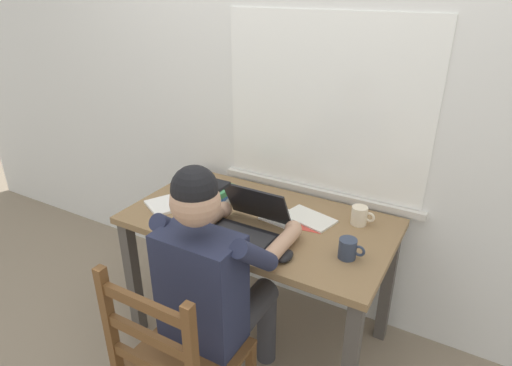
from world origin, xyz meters
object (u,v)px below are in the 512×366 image
at_px(seated_person, 216,279).
at_px(coffee_mug_dark, 348,249).
at_px(landscape_photo_print, 310,227).
at_px(wooden_chair, 178,363).
at_px(computer_mouse, 285,256).
at_px(book_stack_main, 217,193).
at_px(coffee_mug_white, 360,216).
at_px(desk, 259,236).
at_px(laptop, 246,224).

relative_size(seated_person, coffee_mug_dark, 10.73).
bearing_deg(landscape_photo_print, wooden_chair, -114.28).
xyz_separation_m(computer_mouse, coffee_mug_dark, (0.23, 0.14, 0.03)).
distance_m(seated_person, wooden_chair, 0.36).
distance_m(computer_mouse, book_stack_main, 0.66).
distance_m(computer_mouse, coffee_mug_white, 0.49).
bearing_deg(coffee_mug_dark, book_stack_main, 167.42).
bearing_deg(computer_mouse, desk, 136.92).
height_order(computer_mouse, coffee_mug_dark, coffee_mug_dark).
bearing_deg(wooden_chair, seated_person, 90.00).
xyz_separation_m(desk, landscape_photo_print, (0.25, 0.05, 0.11)).
bearing_deg(wooden_chair, coffee_mug_white, 65.59).
bearing_deg(desk, coffee_mug_dark, -12.19).
relative_size(desk, seated_person, 1.07).
bearing_deg(book_stack_main, landscape_photo_print, -2.05).
relative_size(wooden_chair, computer_mouse, 9.33).
distance_m(laptop, computer_mouse, 0.27).
height_order(computer_mouse, book_stack_main, book_stack_main).
height_order(coffee_mug_white, landscape_photo_print, coffee_mug_white).
bearing_deg(coffee_mug_dark, seated_person, -144.21).
height_order(seated_person, wooden_chair, seated_person).
distance_m(wooden_chair, coffee_mug_white, 1.06).
relative_size(coffee_mug_white, landscape_photo_print, 0.89).
distance_m(laptop, coffee_mug_white, 0.56).
xyz_separation_m(seated_person, coffee_mug_white, (0.42, 0.64, 0.11)).
xyz_separation_m(seated_person, coffee_mug_dark, (0.46, 0.33, 0.11)).
bearing_deg(computer_mouse, landscape_photo_print, 92.77).
xyz_separation_m(laptop, computer_mouse, (0.25, -0.10, -0.03)).
relative_size(desk, coffee_mug_white, 11.44).
distance_m(desk, computer_mouse, 0.39).
xyz_separation_m(wooden_chair, landscape_photo_print, (0.22, 0.77, 0.29)).
bearing_deg(landscape_photo_print, coffee_mug_white, 27.95).
height_order(seated_person, computer_mouse, seated_person).
bearing_deg(desk, seated_person, -85.27).
relative_size(coffee_mug_white, coffee_mug_dark, 1.00).
relative_size(desk, coffee_mug_dark, 11.47).
bearing_deg(desk, coffee_mug_white, 23.53).
xyz_separation_m(desk, coffee_mug_dark, (0.50, -0.11, 0.15)).
bearing_deg(book_stack_main, wooden_chair, -66.77).
height_order(laptop, coffee_mug_dark, laptop).
height_order(wooden_chair, coffee_mug_dark, wooden_chair).
xyz_separation_m(laptop, book_stack_main, (-0.32, 0.23, -0.01)).
bearing_deg(coffee_mug_dark, desk, 167.81).
distance_m(seated_person, landscape_photo_print, 0.54).
xyz_separation_m(coffee_mug_white, coffee_mug_dark, (0.04, -0.30, -0.00)).
xyz_separation_m(book_stack_main, landscape_photo_print, (0.56, -0.02, -0.04)).
height_order(seated_person, laptop, seated_person).
bearing_deg(landscape_photo_print, coffee_mug_dark, -41.69).
distance_m(desk, wooden_chair, 0.74).
bearing_deg(laptop, book_stack_main, 144.90).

